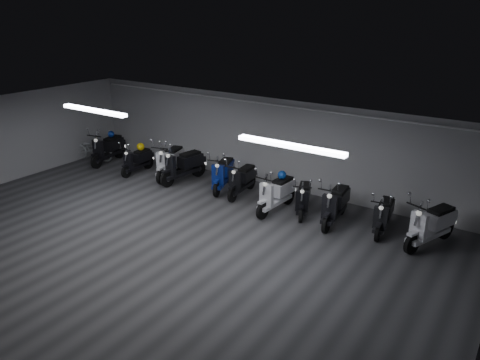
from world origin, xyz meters
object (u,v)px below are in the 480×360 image
Objects in this scene: helmet_1 at (282,175)px; helmet_2 at (111,134)px; scooter_9 at (384,209)px; scooter_10 at (432,218)px; scooter_1 at (137,156)px; scooter_5 at (242,175)px; helmet_0 at (141,147)px; scooter_0 at (107,144)px; bicycle at (92,146)px; scooter_2 at (170,156)px; scooter_7 at (304,193)px; scooter_6 at (276,188)px; scooter_3 at (183,160)px; scooter_8 at (336,198)px; scooter_4 at (223,168)px.

helmet_2 is at bearing 178.02° from helmet_1.
scooter_10 is at bearing -12.02° from scooter_9.
scooter_5 reaches higher than scooter_1.
scooter_5 is 4.09m from helmet_0.
scooter_0 is 1.18× the size of bicycle.
scooter_1 is at bearing -179.48° from scooter_2.
scooter_10 reaches higher than scooter_7.
scooter_7 is (7.89, 0.04, -0.12)m from scooter_0.
scooter_3 is at bearing 179.19° from scooter_6.
scooter_0 reaches higher than scooter_8.
scooter_4 reaches higher than helmet_2.
scooter_4 is at bearing 169.26° from scooter_5.
scooter_4 reaches higher than scooter_5.
scooter_0 reaches higher than helmet_0.
scooter_3 is 3.58m from helmet_2.
scooter_6 is at bearing -4.04° from scooter_1.
scooter_2 is at bearing 173.23° from scooter_8.
scooter_3 is at bearing 168.33° from scooter_4.
scooter_6 is at bearing 3.81° from scooter_3.
scooter_7 is at bearing -157.92° from scooter_10.
scooter_4 is at bearing -7.54° from scooter_0.
scooter_1 is 0.87× the size of scooter_4.
scooter_3 reaches higher than helmet_0.
scooter_3 is 4.25m from bicycle.
scooter_10 is at bearing 8.81° from scooter_3.
scooter_1 is 6.21m from scooter_7.
scooter_1 is at bearing 168.99° from scooter_4.
helmet_0 is (-6.22, 0.02, 0.27)m from scooter_7.
scooter_7 is (4.37, -0.05, -0.13)m from scooter_3.
scooter_6 reaches higher than helmet_1.
bicycle is (-4.24, -0.18, -0.20)m from scooter_3.
scooter_9 is (6.54, 0.09, -0.12)m from scooter_3.
scooter_3 is at bearing 4.73° from scooter_1.
scooter_0 is 0.76m from bicycle.
helmet_0 is at bearing -8.79° from scooter_0.
scooter_3 reaches higher than helmet_1.
scooter_5 reaches higher than scooter_7.
scooter_1 is 6.19× the size of helmet_0.
scooter_9 is (4.30, -0.02, -0.04)m from scooter_5.
scooter_4 is at bearing 173.74° from helmet_1.
helmet_1 is (7.21, 0.02, 0.27)m from scooter_0.
scooter_4 is (4.99, 0.26, -0.03)m from scooter_0.
scooter_3 reaches higher than bicycle.
scooter_0 reaches higher than scooter_5.
scooter_6 is 0.97× the size of scooter_10.
scooter_2 reaches higher than scooter_9.
scooter_9 reaches higher than helmet_1.
scooter_10 is 7.44× the size of helmet_0.
scooter_6 is 7.76× the size of helmet_1.
scooter_0 is at bearing 170.68° from scooter_1.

